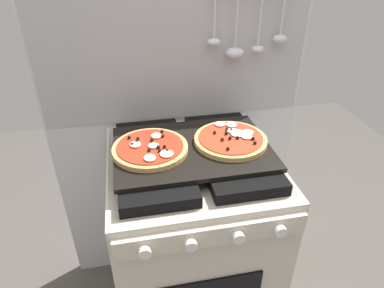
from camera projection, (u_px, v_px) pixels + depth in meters
The scene contains 5 objects.
kitchen_backsplash at pixel (178, 132), 1.53m from camera, with size 1.10×0.09×1.55m.
stove at pixel (192, 240), 1.43m from camera, with size 0.60×0.64×0.90m.
baking_tray at pixel (192, 148), 1.19m from camera, with size 0.54×0.38×0.02m, color black.
pizza_left at pixel (150, 148), 1.16m from camera, with size 0.26×0.26×0.03m.
pizza_right at pixel (231, 138), 1.21m from camera, with size 0.26×0.26×0.03m.
Camera 1 is at (-0.20, -0.98, 1.55)m, focal length 31.81 mm.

